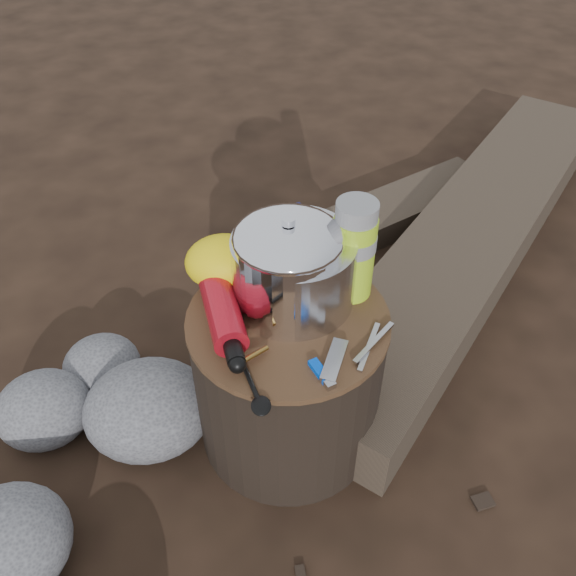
{
  "coord_description": "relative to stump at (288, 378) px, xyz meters",
  "views": [
    {
      "loc": [
        -0.09,
        -0.89,
        1.3
      ],
      "look_at": [
        0.0,
        0.0,
        0.48
      ],
      "focal_mm": 37.77,
      "sensor_mm": 36.0,
      "label": 1
    }
  ],
  "objects": [
    {
      "name": "rock_ring",
      "position": [
        -0.45,
        -0.21,
        -0.1
      ],
      "size": [
        0.45,
        0.97,
        0.19
      ],
      "primitive_type": null,
      "color": "#56565B",
      "rests_on": "ground"
    },
    {
      "name": "log_small",
      "position": [
        0.35,
        0.78,
        -0.15
      ],
      "size": [
        1.04,
        0.68,
        0.09
      ],
      "primitive_type": "cube",
      "rotation": [
        0.0,
        0.0,
        -1.09
      ],
      "color": "#392E24",
      "rests_on": "ground"
    },
    {
      "name": "ground",
      "position": [
        0.0,
        0.0,
        -0.2
      ],
      "size": [
        60.0,
        60.0,
        0.0
      ],
      "primitive_type": "plane",
      "color": "black",
      "rests_on": "ground"
    },
    {
      "name": "lighter",
      "position": [
        0.05,
        -0.16,
        0.2
      ],
      "size": [
        0.05,
        0.08,
        0.01
      ],
      "primitive_type": "cube",
      "rotation": [
        0.0,
        0.0,
        0.39
      ],
      "color": "#0045DB",
      "rests_on": "stump"
    },
    {
      "name": "stuff_sack",
      "position": [
        -0.13,
        0.13,
        0.25
      ],
      "size": [
        0.17,
        0.14,
        0.11
      ],
      "primitive_type": "ellipsoid",
      "color": "yellow",
      "rests_on": "stump"
    },
    {
      "name": "multitool",
      "position": [
        0.08,
        -0.13,
        0.21
      ],
      "size": [
        0.07,
        0.11,
        0.02
      ],
      "primitive_type": "cube",
      "rotation": [
        0.0,
        0.0,
        -0.41
      ],
      "color": "#AFAEB4",
      "rests_on": "stump"
    },
    {
      "name": "stump",
      "position": [
        0.0,
        0.0,
        0.0
      ],
      "size": [
        0.43,
        0.43,
        0.4
      ],
      "primitive_type": "cylinder",
      "color": "black",
      "rests_on": "ground"
    },
    {
      "name": "log_main",
      "position": [
        0.68,
        0.63,
        -0.12
      ],
      "size": [
        1.47,
        1.68,
        0.16
      ],
      "primitive_type": "cube",
      "rotation": [
        0.0,
        0.0,
        -0.69
      ],
      "color": "#392E24",
      "rests_on": "ground"
    },
    {
      "name": "pot_grabber",
      "position": [
        0.15,
        -0.1,
        0.2
      ],
      "size": [
        0.11,
        0.13,
        0.01
      ],
      "primitive_type": null,
      "rotation": [
        0.0,
        0.0,
        -0.63
      ],
      "color": "#AFAEB4",
      "rests_on": "stump"
    },
    {
      "name": "fuel_bottle",
      "position": [
        -0.14,
        0.01,
        0.23
      ],
      "size": [
        0.12,
        0.3,
        0.07
      ],
      "primitive_type": null,
      "rotation": [
        0.0,
        0.0,
        0.16
      ],
      "color": "#AC111F",
      "rests_on": "stump"
    },
    {
      "name": "travel_mug",
      "position": [
        0.13,
        0.12,
        0.26
      ],
      "size": [
        0.08,
        0.08,
        0.12
      ],
      "primitive_type": "cylinder",
      "color": "black",
      "rests_on": "stump"
    },
    {
      "name": "thermos",
      "position": [
        0.14,
        0.07,
        0.31
      ],
      "size": [
        0.09,
        0.09,
        0.23
      ],
      "primitive_type": "cylinder",
      "color": "#A1D01E",
      "rests_on": "stump"
    },
    {
      "name": "spork",
      "position": [
        -0.09,
        -0.16,
        0.2
      ],
      "size": [
        0.07,
        0.15,
        0.01
      ],
      "primitive_type": null,
      "rotation": [
        0.0,
        0.0,
        0.26
      ],
      "color": "black",
      "rests_on": "stump"
    },
    {
      "name": "foil_windscreen",
      "position": [
        0.02,
        0.06,
        0.28
      ],
      "size": [
        0.26,
        0.26,
        0.16
      ],
      "primitive_type": "cylinder",
      "color": "silver",
      "rests_on": "stump"
    },
    {
      "name": "food_pouch",
      "position": [
        -0.01,
        0.15,
        0.28
      ],
      "size": [
        0.13,
        0.07,
        0.16
      ],
      "primitive_type": "cube",
      "rotation": [
        0.0,
        0.0,
        0.33
      ],
      "color": "#151446",
      "rests_on": "stump"
    },
    {
      "name": "camping_pot",
      "position": [
        0.0,
        0.04,
        0.31
      ],
      "size": [
        0.22,
        0.22,
        0.22
      ],
      "primitive_type": "cylinder",
      "color": "white",
      "rests_on": "stump"
    }
  ]
}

